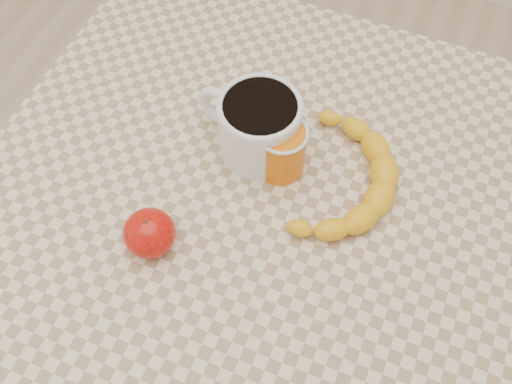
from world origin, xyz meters
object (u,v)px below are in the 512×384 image
at_px(orange_juice_glass, 282,149).
at_px(apple, 149,233).
at_px(coffee_mug, 258,124).
at_px(table, 256,227).
at_px(banana, 343,178).

distance_m(orange_juice_glass, apple, 0.21).
height_order(orange_juice_glass, apple, orange_juice_glass).
bearing_deg(coffee_mug, orange_juice_glass, -24.57).
bearing_deg(orange_juice_glass, table, -100.24).
bearing_deg(apple, orange_juice_glass, 57.89).
height_order(coffee_mug, apple, coffee_mug).
bearing_deg(banana, apple, -134.90).
distance_m(table, apple, 0.19).
xyz_separation_m(apple, banana, (0.20, 0.18, -0.01)).
bearing_deg(table, banana, 32.65).
bearing_deg(banana, coffee_mug, 175.67).
distance_m(coffee_mug, orange_juice_glass, 0.05).
bearing_deg(table, coffee_mug, 110.78).
bearing_deg(apple, banana, 41.62).
xyz_separation_m(table, coffee_mug, (-0.03, 0.08, 0.14)).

